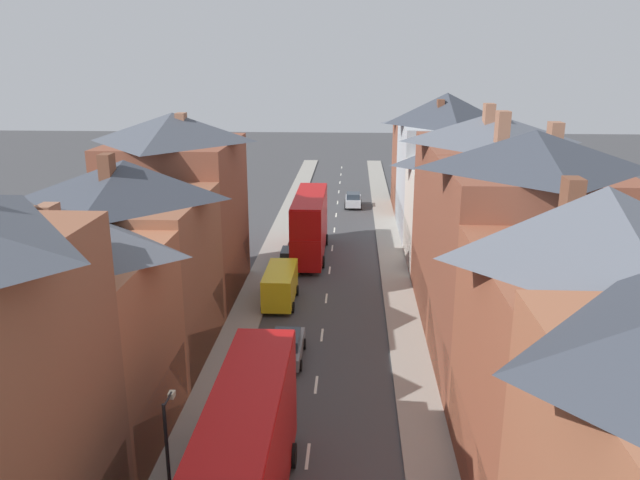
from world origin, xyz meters
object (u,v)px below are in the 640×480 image
(car_near_blue, at_px, (291,259))
(street_lamp, at_px, (169,462))
(double_decker_bus_lead, at_px, (310,224))
(double_decker_bus_mid_street, at_px, (248,456))
(car_mid_black, at_px, (353,200))
(car_parked_left_a, at_px, (287,346))
(delivery_van, at_px, (280,285))
(car_parked_right_a, at_px, (238,426))

(car_near_blue, relative_size, street_lamp, 0.77)
(double_decker_bus_lead, height_order, street_lamp, street_lamp)
(double_decker_bus_mid_street, relative_size, car_mid_black, 2.82)
(car_near_blue, bearing_deg, street_lamp, -92.24)
(car_parked_left_a, relative_size, delivery_van, 0.82)
(car_near_blue, distance_m, car_mid_black, 22.03)
(double_decker_bus_lead, distance_m, car_near_blue, 4.06)
(double_decker_bus_mid_street, height_order, car_parked_right_a, double_decker_bus_mid_street)
(double_decker_bus_mid_street, distance_m, car_mid_black, 49.93)
(double_decker_bus_mid_street, xyz_separation_m, car_parked_right_a, (-1.29, 4.82, -1.99))
(car_parked_right_a, xyz_separation_m, car_mid_black, (4.90, 44.95, 0.00))
(car_parked_left_a, distance_m, car_parked_right_a, 8.01)
(double_decker_bus_mid_street, height_order, street_lamp, street_lamp)
(double_decker_bus_lead, height_order, car_mid_black, double_decker_bus_lead)
(car_mid_black, bearing_deg, car_parked_right_a, -96.22)
(delivery_van, xyz_separation_m, street_lamp, (-1.15, -22.06, 1.90))
(car_parked_left_a, distance_m, delivery_van, 8.39)
(car_parked_left_a, height_order, car_parked_right_a, car_parked_right_a)
(delivery_van, bearing_deg, double_decker_bus_lead, 83.05)
(double_decker_bus_lead, relative_size, car_near_blue, 2.54)
(street_lamp, bearing_deg, double_decker_bus_lead, 85.72)
(car_near_blue, xyz_separation_m, delivery_van, (-0.00, -7.29, 0.51))
(car_near_blue, xyz_separation_m, car_mid_black, (4.90, 21.48, 0.00))
(double_decker_bus_mid_street, bearing_deg, street_lamp, -156.45)
(double_decker_bus_lead, xyz_separation_m, delivery_van, (-1.29, -10.59, -1.48))
(double_decker_bus_mid_street, bearing_deg, double_decker_bus_lead, 90.00)
(car_parked_right_a, bearing_deg, car_parked_left_a, 80.66)
(double_decker_bus_mid_street, distance_m, car_parked_left_a, 12.88)
(car_near_blue, relative_size, car_parked_left_a, 1.00)
(double_decker_bus_lead, height_order, car_parked_left_a, double_decker_bus_lead)
(car_parked_right_a, bearing_deg, delivery_van, 90.00)
(delivery_van, bearing_deg, car_near_blue, 90.00)
(double_decker_bus_mid_street, xyz_separation_m, delivery_van, (-1.29, 21.00, -1.48))
(double_decker_bus_mid_street, xyz_separation_m, car_parked_left_a, (0.01, 12.72, -2.01))
(delivery_van, bearing_deg, car_parked_right_a, -90.00)
(double_decker_bus_mid_street, bearing_deg, delivery_van, 93.52)
(car_mid_black, distance_m, delivery_van, 29.19)
(double_decker_bus_lead, distance_m, car_mid_black, 18.64)
(double_decker_bus_mid_street, relative_size, car_parked_left_a, 2.54)
(car_near_blue, bearing_deg, double_decker_bus_lead, 68.64)
(car_near_blue, relative_size, delivery_van, 0.82)
(car_parked_right_a, bearing_deg, car_mid_black, 83.78)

